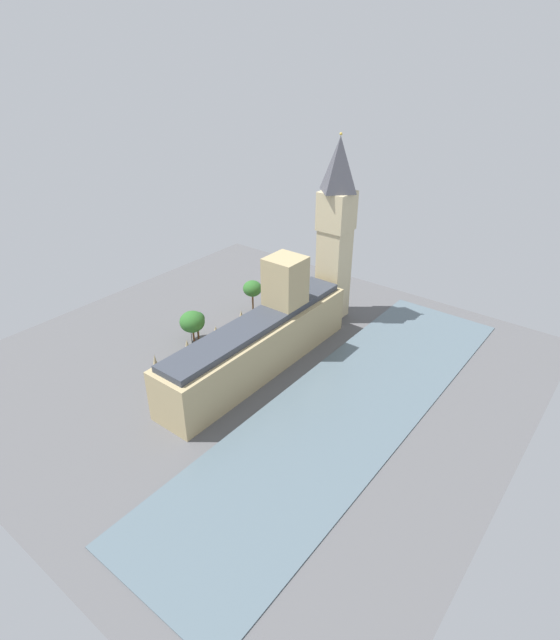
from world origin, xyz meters
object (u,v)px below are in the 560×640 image
street_lamp_corner (191,331)px  double_decker_bus_by_river_gate (246,327)px  plane_tree_kerbside (192,322)px  pedestrian_opposite_hall (263,338)px  car_silver_far_end (206,351)px  plane_tree_trailing (252,289)px  plane_tree_under_trees (197,319)px  clock_tower (336,229)px  car_black_leading (182,369)px  parliament_building (263,338)px  car_dark_green_near_tower (273,315)px  car_blue_midblock (161,377)px

street_lamp_corner → double_decker_bus_by_river_gate: bearing=-120.9°
plane_tree_kerbside → street_lamp_corner: (-1.30, 1.91, -1.57)m
pedestrian_opposite_hall → car_silver_far_end: bearing=96.7°
pedestrian_opposite_hall → plane_tree_trailing: (14.65, -12.73, 6.82)m
plane_tree_under_trees → plane_tree_kerbside: 1.71m
clock_tower → pedestrian_opposite_hall: size_ratio=34.13×
pedestrian_opposite_hall → street_lamp_corner: (14.16, 14.29, 4.05)m
double_decker_bus_by_river_gate → plane_tree_kerbside: (9.59, 11.97, 3.71)m
car_black_leading → street_lamp_corner: (7.76, -10.76, 3.88)m
double_decker_bus_by_river_gate → car_silver_far_end: (2.03, 14.63, -1.75)m
parliament_building → street_lamp_corner: parliament_building is taller
car_black_leading → plane_tree_trailing: bearing=103.9°
car_black_leading → street_lamp_corner: 13.82m
pedestrian_opposite_hall → car_black_leading: bearing=110.1°
parliament_building → double_decker_bus_by_river_gate: (13.96, -8.84, -5.66)m
car_dark_green_near_tower → plane_tree_kerbside: (9.23, 24.85, 5.46)m
car_dark_green_near_tower → plane_tree_trailing: 10.73m
parliament_building → street_lamp_corner: (22.25, 5.04, -3.52)m
pedestrian_opposite_hall → parliament_building: bearing=165.6°
parliament_building → plane_tree_kerbside: parliament_building is taller
clock_tower → car_black_leading: 58.94m
car_black_leading → car_silver_far_end: bearing=100.1°
car_silver_far_end → plane_tree_kerbside: bearing=166.7°
parliament_building → car_black_leading: size_ratio=13.82×
plane_tree_under_trees → plane_tree_trailing: (-0.67, -23.42, 0.95)m
pedestrian_opposite_hall → plane_tree_kerbside: bearing=73.1°
car_silver_far_end → street_lamp_corner: 7.41m
plane_tree_kerbside → street_lamp_corner: 2.79m
parliament_building → pedestrian_opposite_hall: bearing=-48.8°
parliament_building → plane_tree_under_trees: 23.51m
double_decker_bus_by_river_gate → car_black_leading: (0.53, 24.63, -1.75)m
street_lamp_corner → car_blue_midblock: bearing=110.7°
car_blue_midblock → plane_tree_kerbside: bearing=-66.7°
double_decker_bus_by_river_gate → car_blue_midblock: double_decker_bus_by_river_gate is taller
clock_tower → double_decker_bus_by_river_gate: size_ratio=5.12×
pedestrian_opposite_hall → plane_tree_under_trees: size_ratio=0.19×
double_decker_bus_by_river_gate → car_black_leading: 24.70m
clock_tower → plane_tree_kerbside: clock_tower is taller
car_black_leading → double_decker_bus_by_river_gate: bearing=90.4°
car_black_leading → plane_tree_trailing: 39.23m
car_dark_green_near_tower → plane_tree_under_trees: 25.52m
plane_tree_under_trees → parliament_building: bearing=-176.5°
car_blue_midblock → pedestrian_opposite_hall: 31.85m
double_decker_bus_by_river_gate → car_black_leading: bearing=-86.1°
car_black_leading → car_blue_midblock: same height
double_decker_bus_by_river_gate → pedestrian_opposite_hall: size_ratio=6.67×
parliament_building → double_decker_bus_by_river_gate: size_ratio=5.83×
parliament_building → car_silver_far_end: 18.54m
clock_tower → plane_tree_kerbside: (22.37, 37.80, -21.92)m
car_dark_green_near_tower → plane_tree_kerbside: 27.06m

